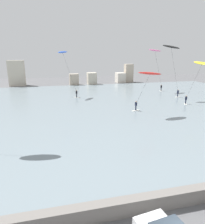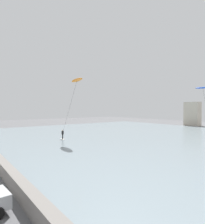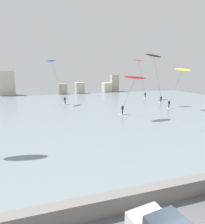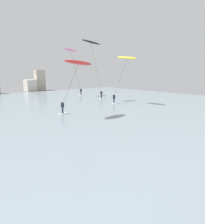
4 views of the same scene
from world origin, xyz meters
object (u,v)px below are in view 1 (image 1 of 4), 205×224
Objects in this scene: kitesurfer_pink at (155,53)px; kitesurfer_black at (172,51)px; kitesurfer_blue at (64,56)px; kitesurfer_red at (149,76)px; kitesurfer_yellow at (201,66)px.

kitesurfer_black is at bearing -97.02° from kitesurfer_pink.
kitesurfer_blue reaches higher than kitesurfer_red.
kitesurfer_black is (-1.99, 6.54, 2.57)m from kitesurfer_yellow.
kitesurfer_pink is (21.89, 1.50, 0.63)m from kitesurfer_blue.
kitesurfer_black is at bearing 46.13° from kitesurfer_red.
kitesurfer_pink reaches higher than kitesurfer_yellow.
kitesurfer_blue is 1.44× the size of kitesurfer_red.
kitesurfer_red is 0.61× the size of kitesurfer_black.
kitesurfer_pink is at bearing 82.98° from kitesurfer_black.
kitesurfer_blue is 22.12m from kitesurfer_black.
kitesurfer_red is at bearing -163.75° from kitesurfer_yellow.
kitesurfer_pink is at bearing 3.91° from kitesurfer_blue.
kitesurfer_blue is 0.95× the size of kitesurfer_pink.
kitesurfer_yellow is at bearing -86.77° from kitesurfer_pink.
kitesurfer_pink is (10.61, 18.89, 3.28)m from kitesurfer_red.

